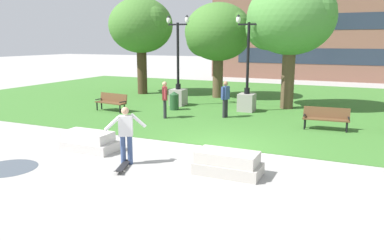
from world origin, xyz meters
The scene contains 18 objects.
ground_plane centered at (0.00, 0.00, 0.00)m, with size 140.00×140.00×0.00m, color #A3A09B.
grass_lawn centered at (0.00, 10.00, 0.01)m, with size 40.00×20.00×0.02m, color #3D752D.
concrete_block_center centered at (-3.79, -2.09, 0.31)m, with size 1.80×0.90×0.64m.
concrete_block_left centered at (1.13, -2.35, 0.31)m, with size 1.80×0.90×0.64m.
person_skateboarder centered at (-1.86, -2.74, 0.97)m, with size 0.93×0.95×1.71m.
skateboard centered at (-1.70, -3.20, 0.09)m, with size 0.52×1.03×0.14m.
puddle centered at (-4.75, -4.45, 0.00)m, with size 1.62×1.62×0.01m, color #47515B.
park_bench_near_right centered at (-7.31, 4.01, 0.54)m, with size 1.86×0.77×0.90m.
park_bench_far_left centered at (3.09, 4.19, 0.54)m, with size 1.83×0.64×0.90m.
lamp_post_left centered at (-0.99, 6.81, 1.01)m, with size 1.32×0.80×4.83m.
lamp_post_right centered at (-4.99, 7.01, 1.02)m, with size 1.32×0.80×4.90m.
tree_far_left centered at (0.67, 8.54, 4.66)m, with size 4.73×4.51×6.64m.
tree_near_left centered at (-4.08, 10.76, 4.02)m, with size 4.37×4.17×5.85m.
tree_far_right centered at (-9.36, 10.25, 4.47)m, with size 4.43×4.22×6.33m.
trash_bin centered at (-4.55, 5.65, 0.50)m, with size 0.49×0.49×0.96m.
person_bystander_near_lawn centered at (-3.98, 3.58, 0.98)m, with size 0.44×0.58×1.71m.
person_bystander_far_lawn centered at (-1.46, 4.87, 0.98)m, with size 0.31×0.63×1.71m.
building_facade_distant centered at (1.55, 24.50, 6.38)m, with size 22.30×1.03×12.77m.
Camera 1 is at (4.23, -11.56, 3.57)m, focal length 35.00 mm.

